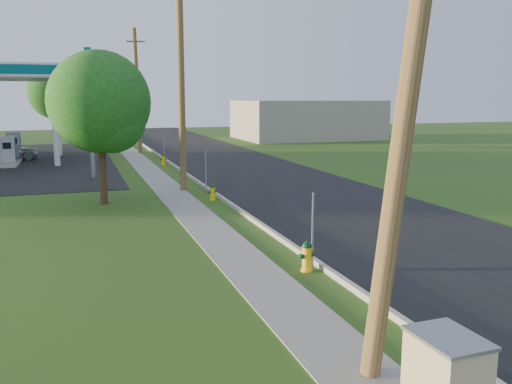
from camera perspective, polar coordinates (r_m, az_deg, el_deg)
ground_plane at (r=10.56m, az=14.38°, el=-14.79°), size 140.00×140.00×0.00m
road at (r=20.96m, az=9.99°, el=-2.17°), size 8.00×120.00×0.02m
curb at (r=19.39m, az=-0.47°, el=-2.80°), size 0.15×120.00×0.15m
sidewalk at (r=18.95m, az=-5.52°, el=-3.34°), size 1.50×120.00×0.03m
utility_pole_near at (r=8.46m, az=16.05°, el=12.56°), size 1.40×0.32×9.48m
utility_pole_mid at (r=25.44m, az=-7.88°, el=11.21°), size 1.40×0.32×9.80m
utility_pole_far at (r=43.25m, az=-12.38°, el=10.34°), size 1.40×0.32×9.50m
sign_post_near at (r=13.83m, az=6.00°, el=-4.17°), size 0.05×0.04×2.00m
sign_post_mid at (r=24.86m, az=-5.31°, el=2.16°), size 0.05×0.04×2.00m
sign_post_far at (r=36.77m, az=-9.68°, el=4.59°), size 0.05×0.04×2.00m
fuel_pump_ne at (r=38.39m, az=-24.65°, el=3.63°), size 1.20×3.20×1.90m
fuel_pump_se at (r=42.35m, az=-24.10°, el=4.18°), size 1.20×3.20×1.90m
price_pylon at (r=30.52m, az=-17.24°, el=11.55°), size 0.34×2.04×6.85m
distant_building at (r=57.95m, az=5.34°, el=7.60°), size 14.00×10.00×4.00m
tree_verge at (r=22.81m, az=-15.88°, el=8.71°), size 4.11×4.11×6.23m
tree_lot at (r=49.53m, az=-20.17°, el=9.70°), size 4.75×4.75×7.20m
hydrant_near at (r=13.84m, az=5.38°, el=-6.73°), size 0.42×0.37×0.81m
hydrant_mid at (r=23.20m, az=-4.60°, el=-0.02°), size 0.37×0.33×0.71m
hydrant_far at (r=35.60m, az=-9.73°, el=3.40°), size 0.40×0.35×0.76m
car_silver at (r=41.39m, az=-24.94°, el=4.02°), size 4.56×2.59×1.46m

